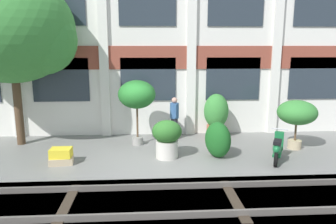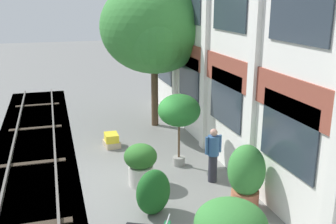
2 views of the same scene
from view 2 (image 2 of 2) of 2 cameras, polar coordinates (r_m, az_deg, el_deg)
The scene contains 10 objects.
ground_plane at distance 12.16m, azimuth -5.73°, elevation -9.37°, with size 80.00×80.00×0.00m, color slate.
apartment_facade at distance 12.12m, azimuth 9.76°, elevation 9.35°, with size 17.38×0.64×7.69m.
rail_tracks at distance 12.09m, azimuth -19.25°, elevation -11.14°, with size 25.02×2.80×0.43m.
broadleaf_tree at distance 16.06m, azimuth -2.03°, elevation 11.87°, with size 4.55×4.33×5.99m.
potted_plant_glazed_jar at distance 11.41m, azimuth -4.00°, elevation -7.28°, with size 0.96×0.96×1.24m.
potted_plant_ribbed_drum at distance 10.27m, azimuth 11.27°, elevation -8.98°, with size 0.96×0.96×1.73m.
potted_plant_square_trough at distance 14.53m, azimuth -8.19°, elevation -4.10°, with size 0.76×0.60×0.49m.
potted_plant_low_pan at distance 12.30m, azimuth 1.63°, elevation 0.06°, with size 1.34×1.34×2.37m.
resident_by_doorway at distance 11.57m, azimuth 6.57°, elevation -6.02°, with size 0.34×0.53×1.64m.
topiary_hedge at distance 10.00m, azimuth -2.14°, elevation -11.53°, with size 0.98×0.70×1.17m, color #19561E.
Camera 2 is at (10.80, -1.97, 5.25)m, focal length 42.00 mm.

